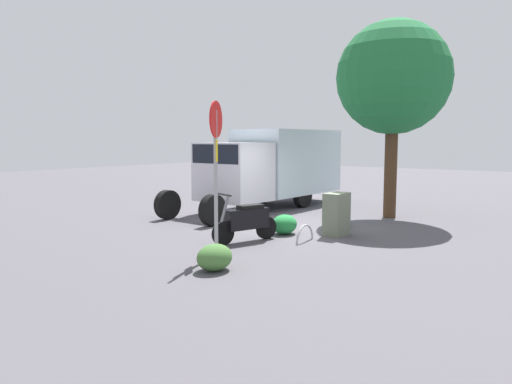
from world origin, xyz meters
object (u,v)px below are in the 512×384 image
at_px(motorcycle, 247,220).
at_px(stop_sign, 216,153).
at_px(bike_rack_hoop, 305,242).
at_px(box_truck_near, 272,164).
at_px(street_tree, 393,78).
at_px(utility_cabinet, 337,214).

relative_size(motorcycle, stop_sign, 0.54).
xyz_separation_m(stop_sign, bike_rack_hoop, (-2.30, 0.80, -2.16)).
distance_m(box_truck_near, motorcycle, 6.19).
bearing_deg(stop_sign, motorcycle, -167.69).
height_order(motorcycle, street_tree, street_tree).
bearing_deg(utility_cabinet, motorcycle, -33.88).
distance_m(stop_sign, bike_rack_hoop, 3.25).
xyz_separation_m(utility_cabinet, bike_rack_hoop, (1.17, -0.24, -0.55)).
bearing_deg(bike_rack_hoop, street_tree, 176.50).
xyz_separation_m(motorcycle, bike_rack_hoop, (-0.85, 1.11, -0.52)).
relative_size(street_tree, utility_cabinet, 5.58).
height_order(street_tree, utility_cabinet, street_tree).
bearing_deg(utility_cabinet, bike_rack_hoop, -11.71).
height_order(stop_sign, street_tree, street_tree).
height_order(box_truck_near, utility_cabinet, box_truck_near).
bearing_deg(bike_rack_hoop, utility_cabinet, 168.29).
bearing_deg(motorcycle, street_tree, -176.00).
relative_size(stop_sign, street_tree, 0.53).
relative_size(stop_sign, bike_rack_hoop, 3.81).
bearing_deg(street_tree, box_truck_near, -86.86).
height_order(stop_sign, utility_cabinet, stop_sign).
relative_size(box_truck_near, motorcycle, 4.44).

